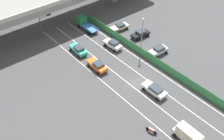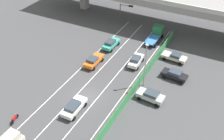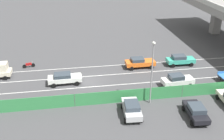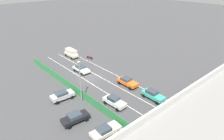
{
  "view_description": "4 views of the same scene",
  "coord_description": "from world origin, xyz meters",
  "px_view_note": "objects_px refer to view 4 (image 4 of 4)",
  "views": [
    {
      "loc": [
        -27.19,
        -24.74,
        33.81
      ],
      "look_at": [
        -2.85,
        4.53,
        1.7
      ],
      "focal_mm": 43.25,
      "sensor_mm": 36.0,
      "label": 1
    },
    {
      "loc": [
        18.66,
        -27.22,
        29.38
      ],
      "look_at": [
        1.42,
        6.02,
        1.83
      ],
      "focal_mm": 44.5,
      "sensor_mm": 36.0,
      "label": 2
    },
    {
      "loc": [
        34.86,
        -2.61,
        18.09
      ],
      "look_at": [
        -1.22,
        3.42,
        0.97
      ],
      "focal_mm": 44.04,
      "sensor_mm": 36.0,
      "label": 3
    },
    {
      "loc": [
        23.22,
        33.45,
        20.82
      ],
      "look_at": [
        -2.97,
        4.03,
        2.25
      ],
      "focal_mm": 32.26,
      "sensor_mm": 36.0,
      "label": 4
    }
  ],
  "objects_px": {
    "car_sedan_white": "(114,101)",
    "car_taxi_teal": "(153,95)",
    "car_van_cream": "(71,53)",
    "parked_wagon_silver": "(62,95)",
    "car_hatchback_white": "(81,69)",
    "parked_sedan_dark": "(75,117)",
    "traffic_light": "(216,102)",
    "car_taxi_orange": "(127,82)",
    "flatbed_truck_blue": "(166,132)",
    "parked_sedan_cream": "(105,131)",
    "traffic_cone": "(79,91)",
    "motorcycle": "(90,57)",
    "street_lamp": "(80,78)"
  },
  "relations": [
    {
      "from": "parked_wagon_silver",
      "to": "street_lamp",
      "type": "distance_m",
      "value": 5.31
    },
    {
      "from": "car_sedan_white",
      "to": "traffic_cone",
      "type": "bearing_deg",
      "value": -74.98
    },
    {
      "from": "car_van_cream",
      "to": "flatbed_truck_blue",
      "type": "distance_m",
      "value": 36.62
    },
    {
      "from": "car_taxi_orange",
      "to": "parked_sedan_dark",
      "type": "relative_size",
      "value": 1.03
    },
    {
      "from": "car_van_cream",
      "to": "traffic_cone",
      "type": "bearing_deg",
      "value": 63.03
    },
    {
      "from": "car_sedan_white",
      "to": "traffic_cone",
      "type": "relative_size",
      "value": 7.38
    },
    {
      "from": "motorcycle",
      "to": "parked_sedan_cream",
      "type": "distance_m",
      "value": 29.76
    },
    {
      "from": "traffic_cone",
      "to": "traffic_light",
      "type": "bearing_deg",
      "value": 116.97
    },
    {
      "from": "car_sedan_white",
      "to": "flatbed_truck_blue",
      "type": "xyz_separation_m",
      "value": [
        0.04,
        10.7,
        0.39
      ]
    },
    {
      "from": "motorcycle",
      "to": "parked_wagon_silver",
      "type": "relative_size",
      "value": 0.44
    },
    {
      "from": "parked_wagon_silver",
      "to": "traffic_light",
      "type": "relative_size",
      "value": 0.86
    },
    {
      "from": "car_taxi_orange",
      "to": "car_taxi_teal",
      "type": "height_order",
      "value": "car_taxi_teal"
    },
    {
      "from": "parked_sedan_dark",
      "to": "car_taxi_teal",
      "type": "bearing_deg",
      "value": 164.55
    },
    {
      "from": "car_taxi_orange",
      "to": "parked_wagon_silver",
      "type": "bearing_deg",
      "value": -18.58
    },
    {
      "from": "motorcycle",
      "to": "street_lamp",
      "type": "distance_m",
      "value": 21.16
    },
    {
      "from": "street_lamp",
      "to": "traffic_light",
      "type": "bearing_deg",
      "value": 123.85
    },
    {
      "from": "car_hatchback_white",
      "to": "traffic_cone",
      "type": "bearing_deg",
      "value": 53.82
    },
    {
      "from": "car_hatchback_white",
      "to": "parked_wagon_silver",
      "type": "relative_size",
      "value": 1.07
    },
    {
      "from": "car_taxi_orange",
      "to": "parked_sedan_cream",
      "type": "xyz_separation_m",
      "value": [
        12.7,
        8.07,
        -0.04
      ]
    },
    {
      "from": "car_taxi_teal",
      "to": "parked_wagon_silver",
      "type": "bearing_deg",
      "value": -41.0
    },
    {
      "from": "parked_wagon_silver",
      "to": "traffic_cone",
      "type": "bearing_deg",
      "value": -178.28
    },
    {
      "from": "car_van_cream",
      "to": "parked_sedan_cream",
      "type": "distance_m",
      "value": 32.38
    },
    {
      "from": "flatbed_truck_blue",
      "to": "traffic_light",
      "type": "relative_size",
      "value": 1.21
    },
    {
      "from": "parked_wagon_silver",
      "to": "street_lamp",
      "type": "bearing_deg",
      "value": 128.59
    },
    {
      "from": "car_van_cream",
      "to": "car_taxi_orange",
      "type": "bearing_deg",
      "value": 90.34
    },
    {
      "from": "traffic_light",
      "to": "car_taxi_orange",
      "type": "bearing_deg",
      "value": -83.93
    },
    {
      "from": "parked_sedan_cream",
      "to": "traffic_cone",
      "type": "xyz_separation_m",
      "value": [
        -3.73,
        -12.45,
        -0.57
      ]
    },
    {
      "from": "traffic_light",
      "to": "flatbed_truck_blue",
      "type": "bearing_deg",
      "value": -16.38
    },
    {
      "from": "flatbed_truck_blue",
      "to": "parked_sedan_dark",
      "type": "xyz_separation_m",
      "value": [
        7.46,
        -11.47,
        -0.44
      ]
    },
    {
      "from": "parked_wagon_silver",
      "to": "car_hatchback_white",
      "type": "bearing_deg",
      "value": -140.6
    },
    {
      "from": "car_van_cream",
      "to": "parked_sedan_dark",
      "type": "distance_m",
      "value": 28.34
    },
    {
      "from": "car_sedan_white",
      "to": "parked_sedan_dark",
      "type": "xyz_separation_m",
      "value": [
        7.5,
        -0.77,
        -0.04
      ]
    },
    {
      "from": "car_van_cream",
      "to": "car_taxi_teal",
      "type": "xyz_separation_m",
      "value": [
        -0.04,
        28.46,
        -0.37
      ]
    },
    {
      "from": "flatbed_truck_blue",
      "to": "street_lamp",
      "type": "relative_size",
      "value": 0.78
    },
    {
      "from": "parked_sedan_dark",
      "to": "street_lamp",
      "type": "distance_m",
      "value": 6.91
    },
    {
      "from": "car_van_cream",
      "to": "traffic_light",
      "type": "xyz_separation_m",
      "value": [
        -1.91,
        38.54,
        2.33
      ]
    },
    {
      "from": "parked_sedan_dark",
      "to": "car_taxi_orange",
      "type": "bearing_deg",
      "value": -169.17
    },
    {
      "from": "street_lamp",
      "to": "parked_sedan_dark",
      "type": "bearing_deg",
      "value": 46.21
    },
    {
      "from": "motorcycle",
      "to": "car_hatchback_white",
      "type": "bearing_deg",
      "value": 40.53
    },
    {
      "from": "car_hatchback_white",
      "to": "car_van_cream",
      "type": "bearing_deg",
      "value": -109.05
    },
    {
      "from": "parked_sedan_cream",
      "to": "street_lamp",
      "type": "height_order",
      "value": "street_lamp"
    },
    {
      "from": "flatbed_truck_blue",
      "to": "traffic_light",
      "type": "xyz_separation_m",
      "value": [
        -8.68,
        2.55,
        2.29
      ]
    },
    {
      "from": "parked_wagon_silver",
      "to": "traffic_cone",
      "type": "relative_size",
      "value": 7.22
    },
    {
      "from": "car_taxi_teal",
      "to": "traffic_light",
      "type": "height_order",
      "value": "traffic_light"
    },
    {
      "from": "parked_wagon_silver",
      "to": "parked_sedan_cream",
      "type": "xyz_separation_m",
      "value": [
        0.01,
        12.34,
        -0.08
      ]
    },
    {
      "from": "car_sedan_white",
      "to": "car_taxi_teal",
      "type": "bearing_deg",
      "value": 154.9
    },
    {
      "from": "car_taxi_teal",
      "to": "parked_sedan_dark",
      "type": "relative_size",
      "value": 1.0
    },
    {
      "from": "parked_wagon_silver",
      "to": "traffic_cone",
      "type": "distance_m",
      "value": 3.77
    },
    {
      "from": "car_hatchback_white",
      "to": "traffic_light",
      "type": "bearing_deg",
      "value": 100.67
    },
    {
      "from": "car_hatchback_white",
      "to": "traffic_cone",
      "type": "distance_m",
      "value": 9.15
    }
  ]
}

